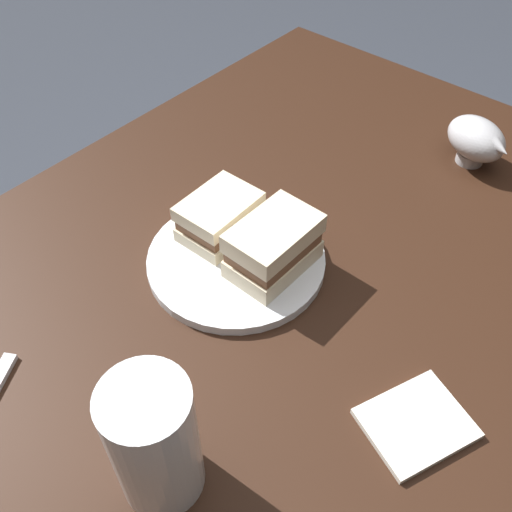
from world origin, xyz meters
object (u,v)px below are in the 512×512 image
Objects in this scene: sandwich_half_left at (273,246)px; pint_glass at (156,447)px; plate at (236,260)px; gravy_boat at (477,139)px; napkin at (416,423)px; sandwich_half_right at (220,217)px.

pint_glass is (0.29, 0.09, 0.02)m from sandwich_half_left.
plate is 0.07m from sandwich_half_left.
pint_glass reaches higher than plate.
pint_glass reaches higher than gravy_boat.
napkin is at bearing 80.54° from plate.
plate is at bearing -99.46° from napkin.
sandwich_half_left is 0.75× the size of pint_glass.
pint_glass reaches higher than sandwich_half_right.
gravy_boat reaches higher than sandwich_half_right.
napkin is at bearing 74.76° from sandwich_half_left.
pint_glass is at bearing 27.89° from plate.
sandwich_half_left reaches higher than sandwich_half_right.
plate is 1.90× the size of gravy_boat.
plate is 0.06m from sandwich_half_right.
sandwich_half_left is 0.27m from napkin.
plate is 2.25× the size of sandwich_half_right.
plate reaches higher than napkin.
sandwich_half_right reaches higher than plate.
plate is at bearing -18.42° from gravy_boat.
sandwich_half_left reaches higher than plate.
sandwich_half_left is at bearing -162.01° from pint_glass.
sandwich_half_right is 0.67× the size of pint_glass.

